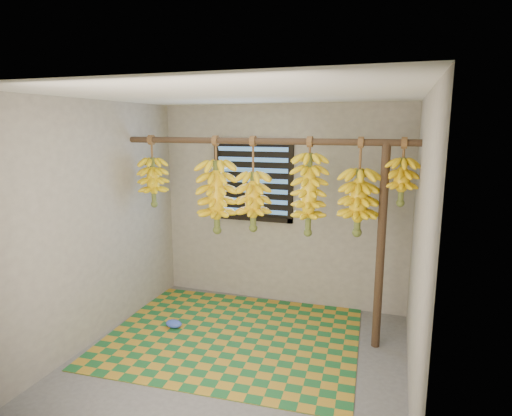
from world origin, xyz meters
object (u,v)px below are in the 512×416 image
at_px(banana_bunch_f, 402,181).
at_px(woven_mat, 233,336).
at_px(support_post, 381,249).
at_px(banana_bunch_e, 358,202).
at_px(banana_bunch_d, 309,194).
at_px(banana_bunch_a, 153,182).
at_px(plastic_bag, 174,324).
at_px(banana_bunch_c, 253,201).
at_px(banana_bunch_b, 217,197).

bearing_deg(banana_bunch_f, woven_mat, -170.14).
bearing_deg(support_post, banana_bunch_e, 180.00).
bearing_deg(banana_bunch_d, banana_bunch_f, 0.00).
relative_size(woven_mat, banana_bunch_e, 2.73).
height_order(support_post, woven_mat, support_post).
xyz_separation_m(banana_bunch_a, banana_bunch_f, (2.60, 0.00, 0.11)).
height_order(plastic_bag, banana_bunch_e, banana_bunch_e).
bearing_deg(banana_bunch_f, support_post, 180.00).
bearing_deg(banana_bunch_e, banana_bunch_f, 0.00).
relative_size(support_post, banana_bunch_f, 3.24).
relative_size(banana_bunch_d, banana_bunch_e, 1.04).
bearing_deg(banana_bunch_f, banana_bunch_d, -180.00).
distance_m(support_post, banana_bunch_c, 1.34).
xyz_separation_m(banana_bunch_b, banana_bunch_e, (1.46, 0.00, 0.02)).
relative_size(banana_bunch_a, banana_bunch_d, 0.81).
bearing_deg(banana_bunch_f, banana_bunch_e, 180.00).
bearing_deg(banana_bunch_a, banana_bunch_c, 0.00).
height_order(banana_bunch_a, banana_bunch_f, same).
relative_size(banana_bunch_c, banana_bunch_e, 1.04).
relative_size(woven_mat, banana_bunch_c, 2.63).
height_order(plastic_bag, banana_bunch_a, banana_bunch_a).
bearing_deg(banana_bunch_e, plastic_bag, -170.91).
bearing_deg(banana_bunch_d, banana_bunch_e, 0.00).
distance_m(banana_bunch_a, banana_bunch_f, 2.60).
bearing_deg(banana_bunch_d, banana_bunch_c, 180.00).
bearing_deg(banana_bunch_a, support_post, 0.00).
bearing_deg(banana_bunch_b, banana_bunch_f, 0.00).
bearing_deg(banana_bunch_e, banana_bunch_a, 180.00).
bearing_deg(plastic_bag, banana_bunch_c, 20.25).
distance_m(banana_bunch_a, banana_bunch_b, 0.77).
distance_m(woven_mat, plastic_bag, 0.68).
height_order(banana_bunch_a, banana_bunch_e, same).
distance_m(banana_bunch_b, banana_bunch_d, 0.99).
height_order(banana_bunch_b, banana_bunch_e, same).
distance_m(plastic_bag, banana_bunch_e, 2.34).
height_order(banana_bunch_a, banana_bunch_d, same).
bearing_deg(woven_mat, plastic_bag, -177.80).
bearing_deg(plastic_bag, support_post, 8.11).
xyz_separation_m(support_post, banana_bunch_b, (-1.69, 0.00, 0.41)).
height_order(banana_bunch_a, banana_bunch_c, same).
distance_m(support_post, banana_bunch_f, 0.67).
relative_size(banana_bunch_c, banana_bunch_f, 1.56).
xyz_separation_m(plastic_bag, banana_bunch_c, (0.81, 0.30, 1.34)).
distance_m(support_post, woven_mat, 1.75).
bearing_deg(support_post, woven_mat, -169.12).
bearing_deg(banana_bunch_f, banana_bunch_b, 180.00).
relative_size(woven_mat, banana_bunch_f, 4.10).
distance_m(plastic_bag, banana_bunch_a, 1.56).
height_order(banana_bunch_e, banana_bunch_f, same).
xyz_separation_m(plastic_bag, banana_bunch_d, (1.38, 0.30, 1.44)).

